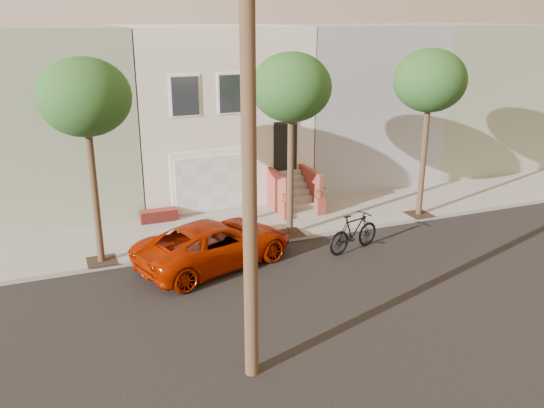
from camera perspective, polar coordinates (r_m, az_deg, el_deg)
name	(u,v)px	position (r m, az deg, el deg)	size (l,w,h in m)	color
ground	(312,288)	(16.58, 4.04, -8.50)	(90.00, 90.00, 0.00)	black
sidewalk	(250,226)	(21.07, -2.26, -2.19)	(40.00, 3.70, 0.15)	gray
house_row	(205,108)	(25.60, -6.81, 9.66)	(33.10, 11.70, 7.00)	beige
tree_left	(85,99)	(17.34, -18.44, 10.09)	(2.70, 2.57, 6.30)	#2D2116
tree_mid	(291,89)	(18.87, 1.98, 11.61)	(2.70, 2.57, 6.30)	#2D2116
tree_right	(430,82)	(21.66, 15.72, 11.84)	(2.70, 2.57, 6.30)	#2D2116
pickup_truck	(215,244)	(17.84, -5.80, -4.00)	(2.37, 5.14, 1.43)	#9E1B00
motorcycle	(354,232)	(19.01, 8.30, -2.83)	(0.62, 2.21, 1.33)	black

